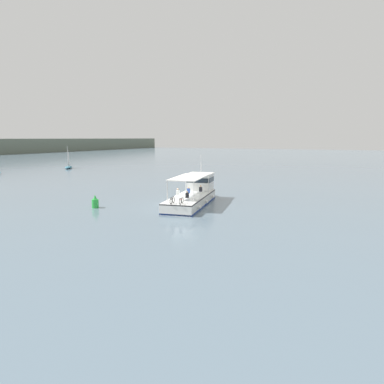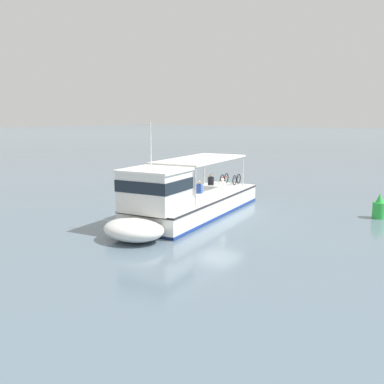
{
  "view_description": "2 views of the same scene",
  "coord_description": "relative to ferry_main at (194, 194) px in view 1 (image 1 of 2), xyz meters",
  "views": [
    {
      "loc": [
        -32.8,
        -16.73,
        7.28
      ],
      "look_at": [
        1.03,
        -1.08,
        1.4
      ],
      "focal_mm": 32.05,
      "sensor_mm": 36.0,
      "label": 1
    },
    {
      "loc": [
        19.82,
        13.35,
        5.58
      ],
      "look_at": [
        1.03,
        -1.08,
        1.4
      ],
      "focal_mm": 40.2,
      "sensor_mm": 36.0,
      "label": 2
    }
  ],
  "objects": [
    {
      "name": "ferry_main",
      "position": [
        0.0,
        0.0,
        0.0
      ],
      "size": [
        13.04,
        5.16,
        5.32
      ],
      "color": "white",
      "rests_on": "ground"
    },
    {
      "name": "sailboat_horizon_east",
      "position": [
        27.78,
        46.1,
        -0.47
      ],
      "size": [
        4.78,
        3.81,
        5.4
      ],
      "color": "teal",
      "rests_on": "ground"
    },
    {
      "name": "ground_plane",
      "position": [
        -2.03,
        0.91,
        -1.02
      ],
      "size": [
        400.0,
        400.0,
        0.0
      ],
      "primitive_type": "plane",
      "color": "slate"
    },
    {
      "name": "channel_buoy",
      "position": [
        -6.95,
        8.34,
        -0.45
      ],
      "size": [
        0.7,
        0.7,
        1.4
      ],
      "color": "green",
      "rests_on": "ground"
    }
  ]
}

